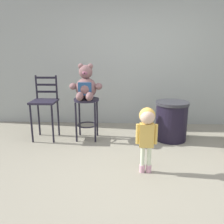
{
  "coord_description": "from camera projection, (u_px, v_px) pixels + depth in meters",
  "views": [
    {
      "loc": [
        -0.18,
        -2.8,
        1.53
      ],
      "look_at": [
        -0.34,
        0.72,
        0.63
      ],
      "focal_mm": 38.01,
      "sensor_mm": 36.0,
      "label": 1
    }
  ],
  "objects": [
    {
      "name": "ground_plane",
      "position": [
        135.0,
        173.0,
        3.08
      ],
      "size": [
        24.0,
        24.0,
        0.0
      ],
      "primitive_type": "plane",
      "color": "gray"
    },
    {
      "name": "building_wall",
      "position": [
        132.0,
        42.0,
        4.91
      ],
      "size": [
        7.48,
        0.3,
        3.45
      ],
      "primitive_type": "cube",
      "color": "#979E97",
      "rests_on": "ground_plane"
    },
    {
      "name": "bar_stool_with_teddy",
      "position": [
        87.0,
        110.0,
        4.15
      ],
      "size": [
        0.44,
        0.44,
        0.74
      ],
      "color": "black",
      "rests_on": "ground_plane"
    },
    {
      "name": "teddy_bear",
      "position": [
        86.0,
        86.0,
        4.02
      ],
      "size": [
        0.56,
        0.5,
        0.6
      ],
      "color": "#735151",
      "rests_on": "bar_stool_with_teddy"
    },
    {
      "name": "child_walking",
      "position": [
        147.0,
        126.0,
        2.95
      ],
      "size": [
        0.27,
        0.22,
        0.86
      ],
      "rotation": [
        0.0,
        0.0,
        3.07
      ],
      "color": "#D19BAC",
      "rests_on": "ground_plane"
    },
    {
      "name": "trash_bin",
      "position": [
        171.0,
        121.0,
        4.16
      ],
      "size": [
        0.58,
        0.58,
        0.69
      ],
      "color": "black",
      "rests_on": "ground_plane"
    },
    {
      "name": "bar_chair_empty",
      "position": [
        45.0,
        104.0,
        4.15
      ],
      "size": [
        0.43,
        0.43,
        1.12
      ],
      "color": "black",
      "rests_on": "ground_plane"
    }
  ]
}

